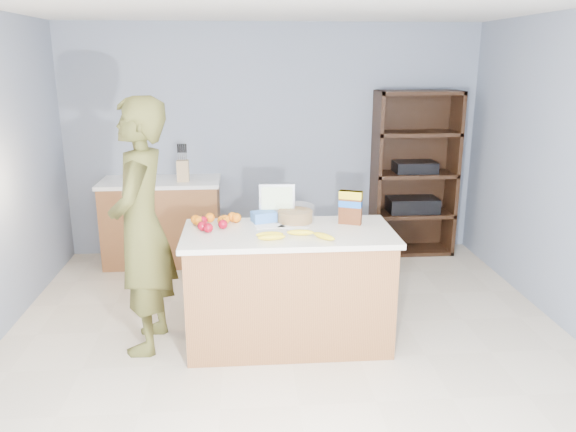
{
  "coord_description": "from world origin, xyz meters",
  "views": [
    {
      "loc": [
        -0.31,
        -3.64,
        2.13
      ],
      "look_at": [
        0.0,
        0.35,
        1.0
      ],
      "focal_mm": 35.0,
      "sensor_mm": 36.0,
      "label": 1
    }
  ],
  "objects": [
    {
      "name": "bananas",
      "position": [
        0.01,
        0.13,
        0.92
      ],
      "size": [
        0.56,
        0.23,
        0.04
      ],
      "color": "yellow",
      "rests_on": "counter_peninsula"
    },
    {
      "name": "tv",
      "position": [
        -0.07,
        0.63,
        1.06
      ],
      "size": [
        0.28,
        0.12,
        0.28
      ],
      "color": "silver",
      "rests_on": "counter_peninsula"
    },
    {
      "name": "blue_carton",
      "position": [
        -0.17,
        0.56,
        0.94
      ],
      "size": [
        0.21,
        0.17,
        0.08
      ],
      "primitive_type": "cube",
      "rotation": [
        0.0,
        0.0,
        0.32
      ],
      "color": "blue",
      "rests_on": "counter_peninsula"
    },
    {
      "name": "shelving_unit",
      "position": [
        1.55,
        2.35,
        0.86
      ],
      "size": [
        0.9,
        0.4,
        1.8
      ],
      "color": "black",
      "rests_on": "ground"
    },
    {
      "name": "floor",
      "position": [
        0.0,
        0.0,
        0.0
      ],
      "size": [
        4.5,
        5.0,
        0.02
      ],
      "primitive_type": "cube",
      "color": "beige",
      "rests_on": "ground"
    },
    {
      "name": "apples",
      "position": [
        -0.59,
        0.38,
        0.94
      ],
      "size": [
        0.22,
        0.26,
        0.07
      ],
      "color": "maroon",
      "rests_on": "counter_peninsula"
    },
    {
      "name": "salad_bowl",
      "position": [
        0.07,
        0.54,
        0.96
      ],
      "size": [
        0.3,
        0.3,
        0.13
      ],
      "color": "#267219",
      "rests_on": "counter_peninsula"
    },
    {
      "name": "counter_peninsula",
      "position": [
        0.0,
        0.3,
        0.42
      ],
      "size": [
        1.56,
        0.76,
        0.9
      ],
      "color": "brown",
      "rests_on": "ground"
    },
    {
      "name": "knife_block",
      "position": [
        -0.95,
        2.11,
        1.02
      ],
      "size": [
        0.12,
        0.1,
        0.31
      ],
      "color": "tan",
      "rests_on": "back_cabinet"
    },
    {
      "name": "person",
      "position": [
        -1.07,
        0.33,
        0.94
      ],
      "size": [
        0.5,
        0.72,
        1.88
      ],
      "primitive_type": "imported",
      "rotation": [
        0.0,
        0.0,
        -1.64
      ],
      "color": "#49481E",
      "rests_on": "ground"
    },
    {
      "name": "back_cabinet",
      "position": [
        -1.2,
        2.2,
        0.45
      ],
      "size": [
        1.24,
        0.62,
        0.9
      ],
      "color": "brown",
      "rests_on": "ground"
    },
    {
      "name": "oranges",
      "position": [
        -0.53,
        0.52,
        0.94
      ],
      "size": [
        0.39,
        0.21,
        0.07
      ],
      "color": "orange",
      "rests_on": "counter_peninsula"
    },
    {
      "name": "walls",
      "position": [
        0.0,
        0.0,
        1.65
      ],
      "size": [
        4.52,
        5.02,
        2.51
      ],
      "color": "gray",
      "rests_on": "ground"
    },
    {
      "name": "cereal_box",
      "position": [
        0.49,
        0.44,
        1.05
      ],
      "size": [
        0.18,
        0.12,
        0.26
      ],
      "color": "#592B14",
      "rests_on": "counter_peninsula"
    },
    {
      "name": "envelopes",
      "position": [
        -0.05,
        0.4,
        0.9
      ],
      "size": [
        0.41,
        0.23,
        0.0
      ],
      "color": "white",
      "rests_on": "counter_peninsula"
    }
  ]
}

